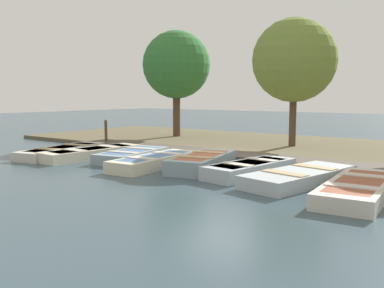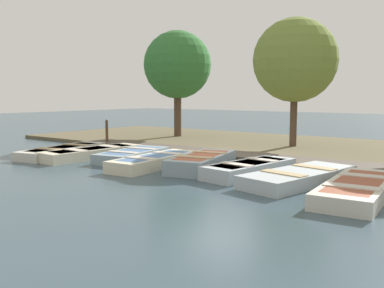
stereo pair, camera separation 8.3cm
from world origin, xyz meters
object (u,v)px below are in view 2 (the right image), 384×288
at_px(park_tree_far_left, 177,65).
at_px(rowboat_5, 250,169).
at_px(park_tree_left, 295,60).
at_px(rowboat_4, 202,162).
at_px(rowboat_6, 299,177).
at_px(rowboat_7, 358,188).
at_px(mooring_post_near, 107,133).
at_px(rowboat_3, 155,161).
at_px(rowboat_1, 92,153).
at_px(rowboat_2, 133,155).
at_px(rowboat_0, 63,151).

bearing_deg(park_tree_far_left, rowboat_5, 50.16).
bearing_deg(park_tree_left, rowboat_4, -2.93).
xyz_separation_m(rowboat_6, park_tree_far_left, (-6.33, -8.79, 3.33)).
distance_m(rowboat_7, mooring_post_near, 11.18).
xyz_separation_m(rowboat_4, mooring_post_near, (-2.09, -6.31, 0.34)).
distance_m(rowboat_3, mooring_post_near, 5.62).
bearing_deg(rowboat_1, rowboat_5, 97.47).
relative_size(rowboat_3, mooring_post_near, 3.04).
relative_size(rowboat_3, rowboat_4, 1.10).
bearing_deg(rowboat_2, rowboat_7, 74.18).
bearing_deg(rowboat_1, rowboat_2, 110.77).
xyz_separation_m(rowboat_1, mooring_post_near, (-2.51, -2.06, 0.38)).
xyz_separation_m(rowboat_3, rowboat_4, (-0.51, 1.34, 0.04)).
xyz_separation_m(mooring_post_near, park_tree_far_left, (-3.99, 0.53, 2.94)).
bearing_deg(rowboat_6, rowboat_1, -77.22).
height_order(rowboat_7, mooring_post_near, mooring_post_near).
relative_size(rowboat_4, park_tree_left, 0.61).
relative_size(rowboat_0, park_tree_left, 0.74).
xyz_separation_m(rowboat_4, rowboat_5, (0.04, 1.56, -0.03)).
height_order(rowboat_2, rowboat_6, rowboat_2).
xyz_separation_m(rowboat_1, rowboat_6, (-0.17, 7.26, -0.00)).
height_order(rowboat_6, park_tree_far_left, park_tree_far_left).
bearing_deg(rowboat_6, park_tree_far_left, -114.29).
distance_m(rowboat_3, park_tree_left, 7.11).
height_order(rowboat_4, rowboat_6, rowboat_4).
xyz_separation_m(rowboat_3, park_tree_far_left, (-6.59, -4.44, 3.32)).
bearing_deg(rowboat_7, rowboat_6, -111.74).
bearing_deg(rowboat_5, park_tree_left, -159.51).
bearing_deg(rowboat_6, rowboat_5, -86.44).
bearing_deg(park_tree_left, rowboat_0, -43.02).
relative_size(rowboat_1, park_tree_left, 0.73).
bearing_deg(park_tree_far_left, rowboat_0, 1.99).
xyz_separation_m(rowboat_4, rowboat_7, (0.70, 4.51, -0.05)).
xyz_separation_m(rowboat_3, mooring_post_near, (-2.60, -4.97, 0.38)).
bearing_deg(rowboat_2, mooring_post_near, -130.42).
bearing_deg(rowboat_4, rowboat_2, -103.98).
distance_m(rowboat_1, mooring_post_near, 3.27).
bearing_deg(rowboat_4, rowboat_0, -96.74).
bearing_deg(rowboat_2, rowboat_0, -86.33).
bearing_deg(rowboat_7, rowboat_4, -103.52).
bearing_deg(rowboat_6, mooring_post_near, -92.62).
height_order(rowboat_1, park_tree_left, park_tree_left).
distance_m(rowboat_0, park_tree_left, 9.14).
xyz_separation_m(rowboat_2, park_tree_left, (-5.58, 3.08, 3.23)).
bearing_deg(park_tree_left, rowboat_6, 24.99).
relative_size(rowboat_0, rowboat_7, 1.04).
distance_m(rowboat_4, rowboat_7, 4.56).
distance_m(rowboat_5, mooring_post_near, 8.17).
bearing_deg(rowboat_6, rowboat_2, -81.27).
height_order(rowboat_3, park_tree_far_left, park_tree_far_left).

